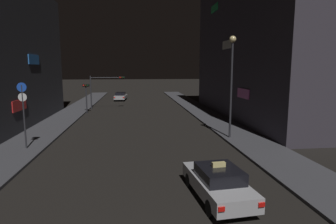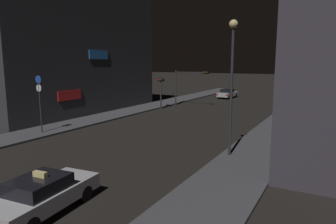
# 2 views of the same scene
# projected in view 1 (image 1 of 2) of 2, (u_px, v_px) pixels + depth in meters

# --- Properties ---
(sidewalk_left) EXTENTS (3.41, 62.06, 0.16)m
(sidewalk_left) POSITION_uv_depth(u_px,v_px,m) (70.00, 114.00, 33.89)
(sidewalk_left) COLOR #424247
(sidewalk_left) RESTS_ON ground_plane
(sidewalk_right) EXTENTS (3.41, 62.06, 0.16)m
(sidewalk_right) POSITION_uv_depth(u_px,v_px,m) (202.00, 112.00, 35.80)
(sidewalk_right) COLOR #424247
(sidewalk_right) RESTS_ON ground_plane
(building_facade_right) EXTENTS (11.25, 26.27, 17.54)m
(building_facade_right) POSITION_uv_depth(u_px,v_px,m) (276.00, 39.00, 31.48)
(building_facade_right) COLOR #3D3842
(building_facade_right) RESTS_ON ground_plane
(taxi) EXTENTS (2.21, 4.60, 1.62)m
(taxi) POSITION_uv_depth(u_px,v_px,m) (218.00, 182.00, 11.80)
(taxi) COLOR #B7B7BC
(taxi) RESTS_ON ground_plane
(far_car) EXTENTS (2.18, 4.59, 1.42)m
(far_car) POSITION_uv_depth(u_px,v_px,m) (121.00, 96.00, 49.48)
(far_car) COLOR #B7B7BC
(far_car) RESTS_ON ground_plane
(traffic_light_overhead) EXTENTS (4.67, 0.41, 4.55)m
(traffic_light_overhead) POSITION_uv_depth(u_px,v_px,m) (105.00, 84.00, 38.14)
(traffic_light_overhead) COLOR #2D2D33
(traffic_light_overhead) RESTS_ON ground_plane
(traffic_light_left_kerb) EXTENTS (0.80, 0.42, 3.73)m
(traffic_light_left_kerb) POSITION_uv_depth(u_px,v_px,m) (86.00, 92.00, 34.27)
(traffic_light_left_kerb) COLOR #2D2D33
(traffic_light_left_kerb) RESTS_ON ground_plane
(sign_pole_left) EXTENTS (0.61, 0.10, 4.40)m
(sign_pole_left) POSITION_uv_depth(u_px,v_px,m) (23.00, 109.00, 18.54)
(sign_pole_left) COLOR #2D2D33
(sign_pole_left) RESTS_ON sidewalk_left
(street_lamp_near_block) EXTENTS (0.50, 0.50, 7.70)m
(street_lamp_near_block) POSITION_uv_depth(u_px,v_px,m) (232.00, 70.00, 21.26)
(street_lamp_near_block) COLOR #2D2D33
(street_lamp_near_block) RESTS_ON sidewalk_right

